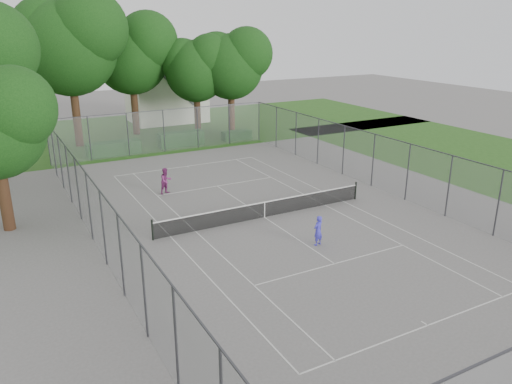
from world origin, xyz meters
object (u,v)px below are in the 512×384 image
tennis_net (265,209)px  house (166,86)px  woman_player (166,181)px  girl_player (318,231)px

tennis_net → house: 30.66m
house → woman_player: bearing=-109.2°
house → woman_player: 25.12m
tennis_net → girl_player: bearing=-83.4°
house → girl_player: house is taller
house → girl_player: bearing=-97.0°
tennis_net → woman_player: size_ratio=7.66×
woman_player → tennis_net: bearing=-81.6°
woman_player → girl_player: bearing=-89.4°
girl_player → woman_player: bearing=-86.5°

